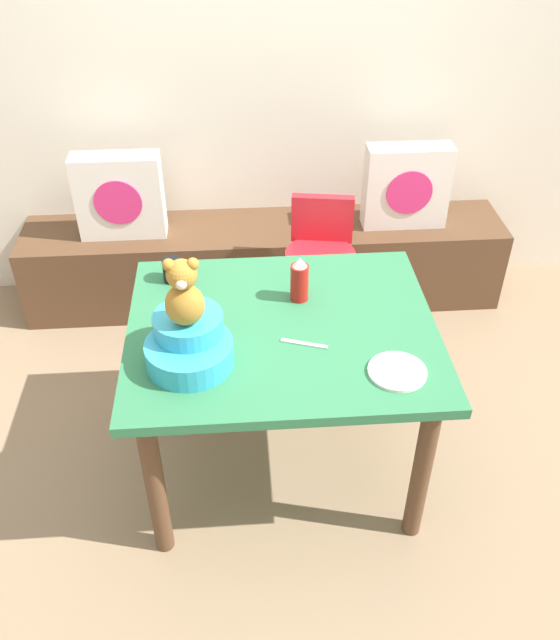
{
  "coord_description": "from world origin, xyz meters",
  "views": [
    {
      "loc": [
        -0.15,
        -1.93,
        2.26
      ],
      "look_at": [
        0.0,
        0.1,
        0.69
      ],
      "focal_mm": 37.57,
      "sensor_mm": 36.0,
      "label": 1
    }
  ],
  "objects_px": {
    "infant_seat_teal": "(189,343)",
    "pillow_floral_left": "(120,196)",
    "pillow_floral_right": "(406,187)",
    "coffee_mug": "(173,270)",
    "dining_table": "(282,348)",
    "highchair": "(320,259)",
    "ketchup_bottle": "(299,280)",
    "teddy_bear": "(184,294)",
    "dinner_plate_near": "(397,371)"
  },
  "relations": [
    {
      "from": "pillow_floral_left",
      "to": "highchair",
      "type": "height_order",
      "value": "pillow_floral_left"
    },
    {
      "from": "pillow_floral_right",
      "to": "dining_table",
      "type": "xyz_separation_m",
      "value": [
        -0.75,
        -1.21,
        -0.05
      ]
    },
    {
      "from": "dining_table",
      "to": "highchair",
      "type": "relative_size",
      "value": 1.44
    },
    {
      "from": "ketchup_bottle",
      "to": "highchair",
      "type": "bearing_deg",
      "value": 74.97
    },
    {
      "from": "infant_seat_teal",
      "to": "pillow_floral_right",
      "type": "bearing_deg",
      "value": 51.94
    },
    {
      "from": "dining_table",
      "to": "dinner_plate_near",
      "type": "xyz_separation_m",
      "value": [
        0.37,
        -0.29,
        0.11
      ]
    },
    {
      "from": "highchair",
      "to": "dinner_plate_near",
      "type": "bearing_deg",
      "value": -83.59
    },
    {
      "from": "pillow_floral_right",
      "to": "dining_table",
      "type": "relative_size",
      "value": 0.39
    },
    {
      "from": "ketchup_bottle",
      "to": "dinner_plate_near",
      "type": "height_order",
      "value": "ketchup_bottle"
    },
    {
      "from": "pillow_floral_left",
      "to": "teddy_bear",
      "type": "bearing_deg",
      "value": -73.38
    },
    {
      "from": "pillow_floral_right",
      "to": "coffee_mug",
      "type": "height_order",
      "value": "pillow_floral_right"
    },
    {
      "from": "pillow_floral_right",
      "to": "coffee_mug",
      "type": "xyz_separation_m",
      "value": [
        -1.16,
        -0.87,
        0.11
      ]
    },
    {
      "from": "pillow_floral_left",
      "to": "infant_seat_teal",
      "type": "height_order",
      "value": "same"
    },
    {
      "from": "dinner_plate_near",
      "to": "infant_seat_teal",
      "type": "bearing_deg",
      "value": 170.17
    },
    {
      "from": "pillow_floral_right",
      "to": "highchair",
      "type": "relative_size",
      "value": 0.56
    },
    {
      "from": "pillow_floral_right",
      "to": "highchair",
      "type": "xyz_separation_m",
      "value": [
        -0.5,
        -0.42,
        -0.16
      ]
    },
    {
      "from": "ketchup_bottle",
      "to": "pillow_floral_right",
      "type": "bearing_deg",
      "value": 57.38
    },
    {
      "from": "dining_table",
      "to": "highchair",
      "type": "distance_m",
      "value": 0.84
    },
    {
      "from": "dining_table",
      "to": "infant_seat_teal",
      "type": "distance_m",
      "value": 0.41
    },
    {
      "from": "pillow_floral_left",
      "to": "coffee_mug",
      "type": "bearing_deg",
      "value": -69.37
    },
    {
      "from": "highchair",
      "to": "coffee_mug",
      "type": "distance_m",
      "value": 0.84
    },
    {
      "from": "teddy_bear",
      "to": "ketchup_bottle",
      "type": "xyz_separation_m",
      "value": [
        0.41,
        0.33,
        -0.19
      ]
    },
    {
      "from": "highchair",
      "to": "teddy_bear",
      "type": "bearing_deg",
      "value": -121.05
    },
    {
      "from": "coffee_mug",
      "to": "dinner_plate_near",
      "type": "bearing_deg",
      "value": -38.52
    },
    {
      "from": "ketchup_bottle",
      "to": "infant_seat_teal",
      "type": "bearing_deg",
      "value": -140.91
    },
    {
      "from": "pillow_floral_right",
      "to": "dinner_plate_near",
      "type": "bearing_deg",
      "value": -104.18
    },
    {
      "from": "ketchup_bottle",
      "to": "coffee_mug",
      "type": "distance_m",
      "value": 0.52
    },
    {
      "from": "pillow_floral_right",
      "to": "infant_seat_teal",
      "type": "xyz_separation_m",
      "value": [
        -1.07,
        -1.37,
        0.13
      ]
    },
    {
      "from": "pillow_floral_right",
      "to": "dinner_plate_near",
      "type": "height_order",
      "value": "pillow_floral_right"
    },
    {
      "from": "pillow_floral_left",
      "to": "infant_seat_teal",
      "type": "relative_size",
      "value": 1.33
    },
    {
      "from": "pillow_floral_left",
      "to": "highchair",
      "type": "relative_size",
      "value": 0.56
    },
    {
      "from": "highchair",
      "to": "dinner_plate_near",
      "type": "height_order",
      "value": "highchair"
    },
    {
      "from": "ketchup_bottle",
      "to": "coffee_mug",
      "type": "xyz_separation_m",
      "value": [
        -0.49,
        0.17,
        -0.04
      ]
    },
    {
      "from": "dining_table",
      "to": "ketchup_bottle",
      "type": "bearing_deg",
      "value": 64.58
    },
    {
      "from": "pillow_floral_left",
      "to": "dining_table",
      "type": "distance_m",
      "value": 1.42
    },
    {
      "from": "pillow_floral_left",
      "to": "ketchup_bottle",
      "type": "bearing_deg",
      "value": -51.82
    },
    {
      "from": "pillow_floral_left",
      "to": "ketchup_bottle",
      "type": "relative_size",
      "value": 2.38
    },
    {
      "from": "dining_table",
      "to": "infant_seat_teal",
      "type": "relative_size",
      "value": 3.45
    },
    {
      "from": "coffee_mug",
      "to": "dining_table",
      "type": "bearing_deg",
      "value": -39.08
    },
    {
      "from": "pillow_floral_right",
      "to": "teddy_bear",
      "type": "bearing_deg",
      "value": -128.05
    },
    {
      "from": "pillow_floral_right",
      "to": "highchair",
      "type": "bearing_deg",
      "value": -140.16
    },
    {
      "from": "highchair",
      "to": "infant_seat_teal",
      "type": "relative_size",
      "value": 2.39
    },
    {
      "from": "pillow_floral_right",
      "to": "ketchup_bottle",
      "type": "relative_size",
      "value": 2.38
    },
    {
      "from": "dinner_plate_near",
      "to": "pillow_floral_right",
      "type": "bearing_deg",
      "value": 75.82
    },
    {
      "from": "infant_seat_teal",
      "to": "pillow_floral_left",
      "type": "bearing_deg",
      "value": 106.62
    },
    {
      "from": "pillow_floral_left",
      "to": "coffee_mug",
      "type": "distance_m",
      "value": 0.94
    },
    {
      "from": "infant_seat_teal",
      "to": "dinner_plate_near",
      "type": "relative_size",
      "value": 1.65
    },
    {
      "from": "ketchup_bottle",
      "to": "coffee_mug",
      "type": "height_order",
      "value": "ketchup_bottle"
    },
    {
      "from": "pillow_floral_left",
      "to": "pillow_floral_right",
      "type": "bearing_deg",
      "value": 0.0
    },
    {
      "from": "dining_table",
      "to": "dinner_plate_near",
      "type": "bearing_deg",
      "value": -37.88
    }
  ]
}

